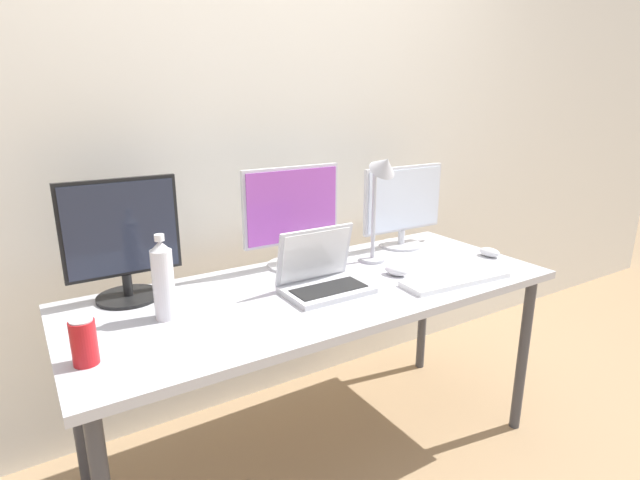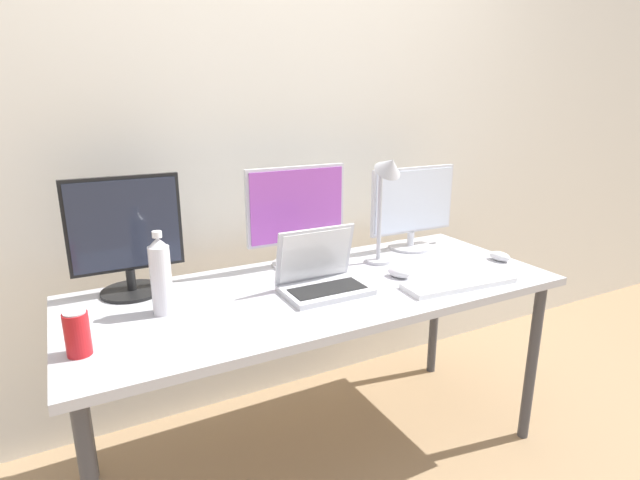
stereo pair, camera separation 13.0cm
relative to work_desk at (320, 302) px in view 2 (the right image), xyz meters
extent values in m
plane|color=#9E7F5B|center=(0.00, 0.00, -0.68)|extent=(16.00, 16.00, 0.00)
cube|color=silver|center=(0.00, 0.59, 0.62)|extent=(7.00, 0.08, 2.60)
cylinder|color=#424247|center=(0.83, -0.30, -0.32)|extent=(0.04, 0.04, 0.71)
cylinder|color=#424247|center=(-0.83, 0.30, -0.32)|extent=(0.04, 0.04, 0.71)
cylinder|color=#424247|center=(0.83, 0.30, -0.32)|extent=(0.04, 0.04, 0.71)
cube|color=#B7B7BC|center=(0.00, 0.00, 0.05)|extent=(1.79, 0.73, 0.03)
cylinder|color=black|center=(-0.62, 0.26, 0.07)|extent=(0.22, 0.22, 0.01)
cylinder|color=black|center=(-0.62, 0.26, 0.11)|extent=(0.03, 0.03, 0.08)
cube|color=black|center=(-0.62, 0.26, 0.32)|extent=(0.38, 0.02, 0.33)
cube|color=#232838|center=(-0.62, 0.25, 0.32)|extent=(0.36, 0.01, 0.31)
cylinder|color=silver|center=(0.03, 0.26, 0.07)|extent=(0.21, 0.21, 0.01)
cylinder|color=silver|center=(0.03, 0.26, 0.12)|extent=(0.03, 0.03, 0.09)
cube|color=silver|center=(0.03, 0.26, 0.32)|extent=(0.43, 0.02, 0.31)
cube|color=#A54CB2|center=(0.03, 0.25, 0.32)|extent=(0.40, 0.01, 0.29)
cylinder|color=silver|center=(0.60, 0.24, 0.07)|extent=(0.20, 0.20, 0.01)
cylinder|color=silver|center=(0.60, 0.24, 0.11)|extent=(0.03, 0.03, 0.07)
cube|color=silver|center=(0.60, 0.24, 0.29)|extent=(0.44, 0.02, 0.30)
cube|color=silver|center=(0.60, 0.23, 0.29)|extent=(0.41, 0.01, 0.27)
cube|color=silver|center=(-0.01, -0.06, 0.07)|extent=(0.30, 0.21, 0.02)
cube|color=black|center=(-0.01, -0.08, 0.08)|extent=(0.27, 0.12, 0.00)
cube|color=silver|center=(-0.01, 0.02, 0.18)|extent=(0.30, 0.06, 0.21)
cube|color=white|center=(-0.01, 0.01, 0.18)|extent=(0.27, 0.05, 0.19)
cube|color=white|center=(0.46, -0.23, 0.07)|extent=(0.45, 0.17, 0.02)
ellipsoid|color=silver|center=(0.32, -0.06, 0.08)|extent=(0.09, 0.11, 0.04)
ellipsoid|color=silver|center=(0.82, -0.09, 0.08)|extent=(0.07, 0.10, 0.04)
cylinder|color=silver|center=(-0.56, 0.03, 0.17)|extent=(0.07, 0.07, 0.23)
cone|color=silver|center=(-0.56, 0.03, 0.30)|extent=(0.06, 0.06, 0.03)
cylinder|color=white|center=(-0.56, 0.03, 0.33)|extent=(0.03, 0.03, 0.02)
cylinder|color=red|center=(-0.81, -0.14, 0.12)|extent=(0.07, 0.07, 0.12)
cylinder|color=silver|center=(-0.81, -0.14, 0.18)|extent=(0.06, 0.06, 0.00)
cylinder|color=#B7B7BC|center=(0.35, 0.14, 0.07)|extent=(0.11, 0.11, 0.01)
cylinder|color=#B7B7BC|center=(0.35, 0.14, 0.26)|extent=(0.02, 0.02, 0.37)
cone|color=#B7B7BC|center=(0.35, 0.08, 0.48)|extent=(0.11, 0.12, 0.11)
camera|label=1|loc=(-0.92, -1.46, 0.74)|focal=28.00mm
camera|label=2|loc=(-0.80, -1.53, 0.74)|focal=28.00mm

